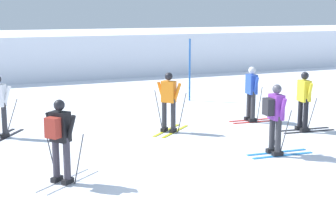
% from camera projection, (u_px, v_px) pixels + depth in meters
% --- Properties ---
extents(ground_plane, '(120.00, 120.00, 0.00)m').
position_uv_depth(ground_plane, '(227.00, 189.00, 9.57)').
color(ground_plane, silver).
extents(far_snow_ridge, '(80.00, 8.43, 2.16)m').
position_uv_depth(far_snow_ridge, '(51.00, 52.00, 27.38)').
color(far_snow_ridge, silver).
rests_on(far_snow_ridge, ground).
extents(skier_black, '(1.48, 1.29, 1.71)m').
position_uv_depth(skier_black, '(60.00, 137.00, 9.68)').
color(skier_black, silver).
rests_on(skier_black, ground).
extents(skier_purple, '(1.62, 1.00, 1.71)m').
position_uv_depth(skier_purple, '(275.00, 116.00, 11.63)').
color(skier_purple, '#237AC6').
rests_on(skier_purple, ground).
extents(skier_blue, '(1.62, 1.00, 1.71)m').
position_uv_depth(skier_blue, '(252.00, 92.00, 15.16)').
color(skier_blue, red).
rests_on(skier_blue, ground).
extents(skier_yellow, '(1.63, 1.00, 1.71)m').
position_uv_depth(skier_yellow, '(304.00, 100.00, 13.95)').
color(skier_yellow, black).
rests_on(skier_yellow, ground).
extents(skier_orange, '(1.44, 1.34, 1.71)m').
position_uv_depth(skier_orange, '(169.00, 100.00, 13.81)').
color(skier_orange, gold).
rests_on(skier_orange, ground).
extents(trail_marker_pole, '(0.07, 0.07, 2.35)m').
position_uv_depth(trail_marker_pole, '(190.00, 70.00, 18.61)').
color(trail_marker_pole, '#1E56AD').
rests_on(trail_marker_pole, ground).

